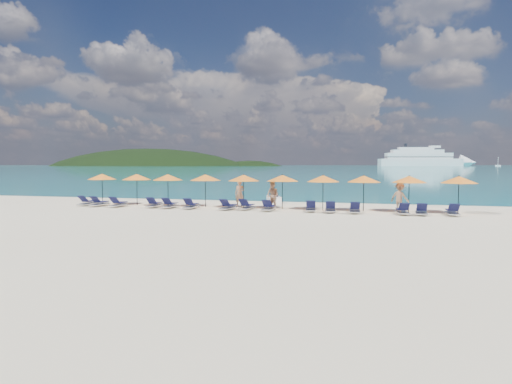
# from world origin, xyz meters

# --- Properties ---
(ground) EXTENTS (1400.00, 1400.00, 0.00)m
(ground) POSITION_xyz_m (0.00, 0.00, 0.00)
(ground) COLOR beige
(sea) EXTENTS (1600.00, 1300.00, 0.01)m
(sea) POSITION_xyz_m (0.00, 660.00, 0.01)
(sea) COLOR #1FA9B2
(sea) RESTS_ON ground
(headland_main) EXTENTS (374.00, 242.00, 126.50)m
(headland_main) POSITION_xyz_m (-300.00, 540.00, -38.00)
(headland_main) COLOR black
(headland_main) RESTS_ON ground
(headland_small) EXTENTS (162.00, 126.00, 85.50)m
(headland_small) POSITION_xyz_m (-150.00, 560.00, -35.00)
(headland_small) COLOR black
(headland_small) RESTS_ON ground
(cruise_ship) EXTENTS (136.35, 49.85, 37.55)m
(cruise_ship) POSITION_xyz_m (93.45, 619.66, 9.77)
(cruise_ship) COLOR white
(cruise_ship) RESTS_ON ground
(sailboat_near) EXTENTS (6.43, 2.14, 11.79)m
(sailboat_near) POSITION_xyz_m (170.01, 575.83, 1.21)
(sailboat_near) COLOR white
(sailboat_near) RESTS_ON ground
(jetski) EXTENTS (1.53, 2.30, 0.77)m
(jetski) POSITION_xyz_m (-0.05, 8.70, 0.32)
(jetski) COLOR white
(jetski) RESTS_ON ground
(beachgoer_a) EXTENTS (0.68, 0.46, 1.83)m
(beachgoer_a) POSITION_xyz_m (-1.77, 5.41, 0.91)
(beachgoer_a) COLOR tan
(beachgoer_a) RESTS_ON ground
(beachgoer_b) EXTENTS (1.01, 0.85, 1.80)m
(beachgoer_b) POSITION_xyz_m (0.76, 4.40, 0.90)
(beachgoer_b) COLOR tan
(beachgoer_b) RESTS_ON ground
(beachgoer_c) EXTENTS (1.28, 1.07, 1.81)m
(beachgoer_c) POSITION_xyz_m (8.64, 4.78, 0.90)
(beachgoer_c) COLOR tan
(beachgoer_c) RESTS_ON ground
(umbrella_0) EXTENTS (2.10, 2.10, 2.28)m
(umbrella_0) POSITION_xyz_m (-11.94, 4.62, 2.02)
(umbrella_0) COLOR black
(umbrella_0) RESTS_ON ground
(umbrella_1) EXTENTS (2.10, 2.10, 2.28)m
(umbrella_1) POSITION_xyz_m (-9.21, 4.72, 2.02)
(umbrella_1) COLOR black
(umbrella_1) RESTS_ON ground
(umbrella_2) EXTENTS (2.10, 2.10, 2.28)m
(umbrella_2) POSITION_xyz_m (-6.70, 4.53, 2.02)
(umbrella_2) COLOR black
(umbrella_2) RESTS_ON ground
(umbrella_3) EXTENTS (2.10, 2.10, 2.28)m
(umbrella_3) POSITION_xyz_m (-3.99, 4.68, 2.02)
(umbrella_3) COLOR black
(umbrella_3) RESTS_ON ground
(umbrella_4) EXTENTS (2.10, 2.10, 2.28)m
(umbrella_4) POSITION_xyz_m (-1.23, 4.51, 2.02)
(umbrella_4) COLOR black
(umbrella_4) RESTS_ON ground
(umbrella_5) EXTENTS (2.10, 2.10, 2.28)m
(umbrella_5) POSITION_xyz_m (1.34, 4.71, 2.02)
(umbrella_5) COLOR black
(umbrella_5) RESTS_ON ground
(umbrella_6) EXTENTS (2.10, 2.10, 2.28)m
(umbrella_6) POSITION_xyz_m (3.99, 4.48, 2.02)
(umbrella_6) COLOR black
(umbrella_6) RESTS_ON ground
(umbrella_7) EXTENTS (2.10, 2.10, 2.28)m
(umbrella_7) POSITION_xyz_m (6.48, 4.58, 2.02)
(umbrella_7) COLOR black
(umbrella_7) RESTS_ON ground
(umbrella_8) EXTENTS (2.10, 2.10, 2.28)m
(umbrella_8) POSITION_xyz_m (9.15, 4.60, 2.02)
(umbrella_8) COLOR black
(umbrella_8) RESTS_ON ground
(umbrella_9) EXTENTS (2.10, 2.10, 2.28)m
(umbrella_9) POSITION_xyz_m (11.89, 4.49, 2.02)
(umbrella_9) COLOR black
(umbrella_9) RESTS_ON ground
(lounger_0) EXTENTS (0.63, 1.70, 0.66)m
(lounger_0) POSITION_xyz_m (-12.42, 3.57, 0.24)
(lounger_0) COLOR silver
(lounger_0) RESTS_ON ground
(lounger_1) EXTENTS (0.68, 1.72, 0.66)m
(lounger_1) POSITION_xyz_m (-11.32, 3.33, 0.24)
(lounger_1) COLOR silver
(lounger_1) RESTS_ON ground
(lounger_2) EXTENTS (0.69, 1.73, 0.66)m
(lounger_2) POSITION_xyz_m (-9.78, 3.22, 0.24)
(lounger_2) COLOR silver
(lounger_2) RESTS_ON ground
(lounger_3) EXTENTS (0.77, 1.75, 0.66)m
(lounger_3) POSITION_xyz_m (-7.21, 3.48, 0.24)
(lounger_3) COLOR silver
(lounger_3) RESTS_ON ground
(lounger_4) EXTENTS (0.66, 1.72, 0.66)m
(lounger_4) POSITION_xyz_m (-5.99, 3.35, 0.24)
(lounger_4) COLOR silver
(lounger_4) RESTS_ON ground
(lounger_5) EXTENTS (0.71, 1.73, 0.66)m
(lounger_5) POSITION_xyz_m (-4.47, 3.32, 0.24)
(lounger_5) COLOR silver
(lounger_5) RESTS_ON ground
(lounger_6) EXTENTS (0.77, 1.75, 0.66)m
(lounger_6) POSITION_xyz_m (-1.91, 3.23, 0.24)
(lounger_6) COLOR silver
(lounger_6) RESTS_ON ground
(lounger_7) EXTENTS (0.74, 1.74, 0.66)m
(lounger_7) POSITION_xyz_m (-0.77, 3.60, 0.24)
(lounger_7) COLOR silver
(lounger_7) RESTS_ON ground
(lounger_8) EXTENTS (0.63, 1.70, 0.66)m
(lounger_8) POSITION_xyz_m (0.73, 3.35, 0.24)
(lounger_8) COLOR silver
(lounger_8) RESTS_ON ground
(lounger_9) EXTENTS (0.79, 1.76, 0.66)m
(lounger_9) POSITION_xyz_m (3.36, 3.52, 0.24)
(lounger_9) COLOR silver
(lounger_9) RESTS_ON ground
(lounger_10) EXTENTS (0.75, 1.74, 0.66)m
(lounger_10) POSITION_xyz_m (4.55, 3.39, 0.24)
(lounger_10) COLOR silver
(lounger_10) RESTS_ON ground
(lounger_11) EXTENTS (0.69, 1.72, 0.66)m
(lounger_11) POSITION_xyz_m (6.00, 3.30, 0.24)
(lounger_11) COLOR silver
(lounger_11) RESTS_ON ground
(lounger_12) EXTENTS (0.76, 1.75, 0.66)m
(lounger_12) POSITION_xyz_m (8.69, 3.31, 0.24)
(lounger_12) COLOR silver
(lounger_12) RESTS_ON ground
(lounger_13) EXTENTS (0.75, 1.74, 0.66)m
(lounger_13) POSITION_xyz_m (9.72, 3.28, 0.24)
(lounger_13) COLOR silver
(lounger_13) RESTS_ON ground
(lounger_14) EXTENTS (0.66, 1.71, 0.66)m
(lounger_14) POSITION_xyz_m (11.40, 3.52, 0.24)
(lounger_14) COLOR silver
(lounger_14) RESTS_ON ground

